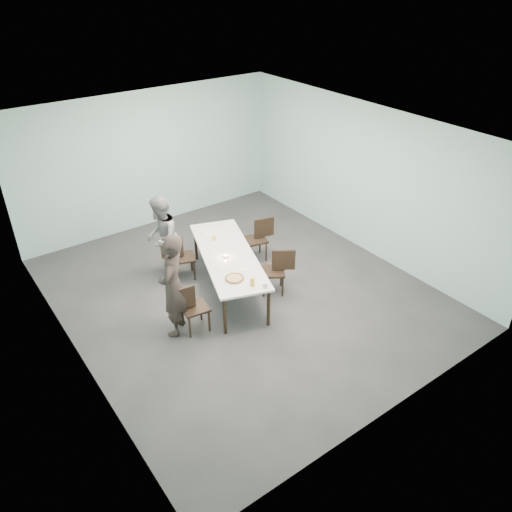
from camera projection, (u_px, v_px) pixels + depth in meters
ground at (241, 292)px, 9.22m from camera, size 7.00×7.00×0.00m
room_shell at (239, 191)px, 8.17m from camera, size 6.02×7.02×3.01m
table at (228, 257)px, 8.94m from camera, size 1.70×2.75×0.75m
chair_near_left at (190, 305)px, 8.02m from camera, size 0.63×0.47×0.87m
chair_far_left at (179, 255)px, 9.38m from camera, size 0.65×0.54×0.87m
chair_near_right at (277, 268)px, 8.98m from camera, size 0.64×0.58×0.87m
chair_far_right at (259, 236)px, 10.00m from camera, size 0.65×0.51×0.87m
diner_near at (173, 286)px, 7.82m from camera, size 0.75×0.77×1.78m
diner_far at (162, 238)px, 9.30m from camera, size 0.96×1.00×1.62m
pizza at (235, 278)px, 8.21m from camera, size 0.34×0.34×0.04m
side_plate at (244, 269)px, 8.49m from camera, size 0.18×0.18×0.01m
beer_glass at (252, 282)px, 8.03m from camera, size 0.08×0.08×0.15m
water_tumbler at (265, 285)px, 8.00m from camera, size 0.08×0.08×0.09m
tealight at (225, 257)px, 8.80m from camera, size 0.06×0.06×0.05m
amber_tumbler at (214, 238)px, 9.34m from camera, size 0.07×0.07×0.08m
menu at (212, 233)px, 9.57m from camera, size 0.36×0.31×0.01m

